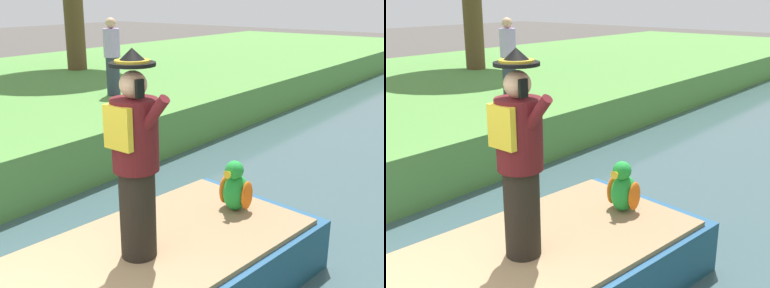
% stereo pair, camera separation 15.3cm
% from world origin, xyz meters
% --- Properties ---
extents(person_pirate, '(0.61, 0.42, 1.85)m').
position_xyz_m(person_pirate, '(0.05, 1.52, 1.64)').
color(person_pirate, black).
rests_on(person_pirate, boat).
extents(parrot_plush, '(0.36, 0.35, 0.57)m').
position_xyz_m(parrot_plush, '(0.22, 2.87, 0.95)').
color(parrot_plush, green).
rests_on(parrot_plush, boat).
extents(person_bystander, '(0.34, 0.34, 1.60)m').
position_xyz_m(person_bystander, '(-4.67, 5.70, 1.74)').
color(person_bystander, '#33384C').
rests_on(person_bystander, grass_bank_near).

